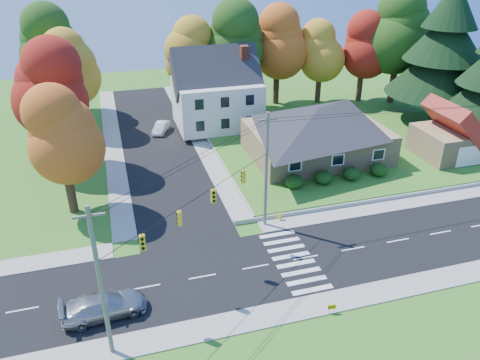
# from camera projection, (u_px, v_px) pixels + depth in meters

# --- Properties ---
(ground) EXTENTS (120.00, 120.00, 0.00)m
(ground) POSITION_uv_depth(u_px,v_px,m) (306.00, 258.00, 35.44)
(ground) COLOR #3D7923
(road_main) EXTENTS (90.00, 8.00, 0.02)m
(road_main) POSITION_uv_depth(u_px,v_px,m) (306.00, 258.00, 35.43)
(road_main) COLOR black
(road_main) RESTS_ON ground
(road_cross) EXTENTS (8.00, 44.00, 0.02)m
(road_cross) POSITION_uv_depth(u_px,v_px,m) (156.00, 141.00, 55.57)
(road_cross) COLOR black
(road_cross) RESTS_ON ground
(sidewalk_north) EXTENTS (90.00, 2.00, 0.08)m
(sidewalk_north) POSITION_uv_depth(u_px,v_px,m) (282.00, 223.00, 39.67)
(sidewalk_north) COLOR #9C9A90
(sidewalk_north) RESTS_ON ground
(sidewalk_south) EXTENTS (90.00, 2.00, 0.08)m
(sidewalk_south) POSITION_uv_depth(u_px,v_px,m) (336.00, 301.00, 31.17)
(sidewalk_south) COLOR #9C9A90
(sidewalk_south) RESTS_ON ground
(lawn) EXTENTS (30.00, 30.00, 0.50)m
(lawn) POSITION_uv_depth(u_px,v_px,m) (336.00, 136.00, 56.41)
(lawn) COLOR #3D7923
(lawn) RESTS_ON ground
(ranch_house) EXTENTS (14.60, 10.60, 5.40)m
(ranch_house) POSITION_uv_depth(u_px,v_px,m) (317.00, 131.00, 49.52)
(ranch_house) COLOR tan
(ranch_house) RESTS_ON lawn
(colonial_house) EXTENTS (10.40, 8.40, 9.60)m
(colonial_house) POSITION_uv_depth(u_px,v_px,m) (217.00, 93.00, 57.14)
(colonial_house) COLOR silver
(colonial_house) RESTS_ON lawn
(garage) EXTENTS (7.30, 6.30, 4.60)m
(garage) POSITION_uv_depth(u_px,v_px,m) (453.00, 135.00, 49.77)
(garage) COLOR tan
(garage) RESTS_ON lawn
(hedge_row) EXTENTS (10.70, 1.70, 1.27)m
(hedge_row) POSITION_uv_depth(u_px,v_px,m) (338.00, 175.00, 45.11)
(hedge_row) COLOR #163A10
(hedge_row) RESTS_ON lawn
(traffic_infrastructure) EXTENTS (38.10, 10.66, 10.00)m
(traffic_infrastructure) POSITION_uv_depth(u_px,v_px,m) (301.00, 190.00, 34.17)
(traffic_infrastructure) COLOR #666059
(traffic_infrastructure) RESTS_ON ground
(tree_lot_0) EXTENTS (6.72, 6.72, 12.51)m
(tree_lot_0) POSITION_uv_depth(u_px,v_px,m) (190.00, 53.00, 60.01)
(tree_lot_0) COLOR #3F2A19
(tree_lot_0) RESTS_ON lawn
(tree_lot_1) EXTENTS (7.84, 7.84, 14.60)m
(tree_lot_1) POSITION_uv_depth(u_px,v_px,m) (237.00, 41.00, 60.04)
(tree_lot_1) COLOR #3F2A19
(tree_lot_1) RESTS_ON lawn
(tree_lot_2) EXTENTS (7.28, 7.28, 13.56)m
(tree_lot_2) POSITION_uv_depth(u_px,v_px,m) (278.00, 43.00, 62.69)
(tree_lot_2) COLOR #3F2A19
(tree_lot_2) RESTS_ON lawn
(tree_lot_3) EXTENTS (6.16, 6.16, 11.47)m
(tree_lot_3) POSITION_uv_depth(u_px,v_px,m) (321.00, 51.00, 63.93)
(tree_lot_3) COLOR #3F2A19
(tree_lot_3) RESTS_ON lawn
(tree_lot_4) EXTENTS (6.72, 6.72, 12.51)m
(tree_lot_4) POSITION_uv_depth(u_px,v_px,m) (365.00, 45.00, 64.26)
(tree_lot_4) COLOR #3F2A19
(tree_lot_4) RESTS_ON lawn
(tree_lot_5) EXTENTS (8.40, 8.40, 15.64)m
(tree_lot_5) POSITION_uv_depth(u_px,v_px,m) (401.00, 32.00, 62.64)
(tree_lot_5) COLOR #3F2A19
(tree_lot_5) RESTS_ON lawn
(conifer_east_a) EXTENTS (12.80, 12.80, 16.96)m
(conifer_east_a) POSITION_uv_depth(u_px,v_px,m) (444.00, 50.00, 56.49)
(conifer_east_a) COLOR #3F2A19
(conifer_east_a) RESTS_ON lawn
(tree_west_0) EXTENTS (6.16, 6.16, 11.47)m
(tree_west_0) POSITION_uv_depth(u_px,v_px,m) (60.00, 136.00, 38.11)
(tree_west_0) COLOR #3F2A19
(tree_west_0) RESTS_ON ground
(tree_west_1) EXTENTS (7.28, 7.28, 13.56)m
(tree_west_1) POSITION_uv_depth(u_px,v_px,m) (52.00, 88.00, 45.77)
(tree_west_1) COLOR #3F2A19
(tree_west_1) RESTS_ON ground
(tree_west_2) EXTENTS (6.72, 6.72, 12.51)m
(tree_west_2) POSITION_uv_depth(u_px,v_px,m) (67.00, 69.00, 54.82)
(tree_west_2) COLOR #3F2A19
(tree_west_2) RESTS_ON ground
(tree_west_3) EXTENTS (7.84, 7.84, 14.60)m
(tree_west_3) POSITION_uv_depth(u_px,v_px,m) (51.00, 45.00, 60.53)
(tree_west_3) COLOR #3F2A19
(tree_west_3) RESTS_ON ground
(silver_sedan) EXTENTS (5.53, 2.66, 1.55)m
(silver_sedan) POSITION_uv_depth(u_px,v_px,m) (104.00, 305.00, 29.73)
(silver_sedan) COLOR #A3A4A8
(silver_sedan) RESTS_ON road_main
(white_car) EXTENTS (2.72, 3.94, 1.23)m
(white_car) POSITION_uv_depth(u_px,v_px,m) (161.00, 127.00, 57.77)
(white_car) COLOR silver
(white_car) RESTS_ON road_cross
(fire_hydrant) EXTENTS (0.43, 0.34, 0.75)m
(fire_hydrant) POSITION_uv_depth(u_px,v_px,m) (280.00, 217.00, 39.94)
(fire_hydrant) COLOR yellow
(fire_hydrant) RESTS_ON ground
(yard_sign) EXTENTS (0.55, 0.12, 0.69)m
(yard_sign) POSITION_uv_depth(u_px,v_px,m) (332.00, 307.00, 30.03)
(yard_sign) COLOR black
(yard_sign) RESTS_ON ground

